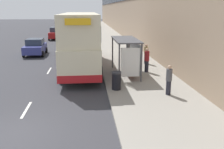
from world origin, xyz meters
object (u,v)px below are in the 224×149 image
at_px(car_1, 68,25).
at_px(car_2, 56,33).
at_px(double_decker_bus_near, 81,40).
at_px(litter_bin, 116,81).
at_px(car_0, 35,47).
at_px(pedestrian_1, 128,50).
at_px(pedestrian_at_shelter, 169,80).
at_px(pedestrian_2, 147,60).
at_px(bus_shelter, 129,50).
at_px(pedestrian_3, 146,54).

distance_m(car_1, car_2, 23.56).
relative_size(double_decker_bus_near, litter_bin, 10.48).
bearing_deg(car_0, pedestrian_1, 154.25).
distance_m(car_2, pedestrian_at_shelter, 28.94).
height_order(car_0, pedestrian_2, pedestrian_2).
relative_size(car_0, car_1, 0.90).
relative_size(pedestrian_at_shelter, pedestrian_1, 0.89).
xyz_separation_m(car_2, pedestrian_1, (8.40, -18.06, 0.17)).
bearing_deg(car_0, car_2, -92.27).
xyz_separation_m(car_0, pedestrian_1, (8.95, -4.31, 0.25)).
bearing_deg(pedestrian_at_shelter, car_1, 99.82).
distance_m(double_decker_bus_near, car_1, 44.37).
bearing_deg(pedestrian_at_shelter, car_0, 124.82).
xyz_separation_m(car_0, litter_bin, (6.90, -12.59, -0.16)).
height_order(car_1, pedestrian_2, pedestrian_2).
relative_size(car_0, pedestrian_1, 2.12).
height_order(car_0, car_2, car_2).
distance_m(bus_shelter, car_0, 12.53).
bearing_deg(car_0, pedestrian_at_shelter, 124.82).
xyz_separation_m(car_0, pedestrian_3, (10.18, -5.93, 0.16)).
relative_size(bus_shelter, pedestrian_3, 2.54).
relative_size(car_1, pedestrian_3, 2.62).
bearing_deg(car_0, litter_bin, 118.71).
distance_m(bus_shelter, pedestrian_3, 4.21).
bearing_deg(car_2, double_decker_bus_near, 101.73).
height_order(car_2, pedestrian_3, car_2).
bearing_deg(car_0, pedestrian_2, 137.47).
relative_size(pedestrian_at_shelter, litter_bin, 1.55).
distance_m(bus_shelter, car_1, 47.39).
distance_m(car_2, pedestrian_2, 24.26).
bearing_deg(car_2, car_1, -90.44).
bearing_deg(car_2, bus_shelter, 108.05).
height_order(bus_shelter, pedestrian_2, bus_shelter).
relative_size(car_0, pedestrian_2, 2.21).
distance_m(bus_shelter, pedestrian_1, 5.30).
distance_m(car_1, pedestrian_1, 42.43).
bearing_deg(pedestrian_3, bus_shelter, -120.12).
distance_m(double_decker_bus_near, pedestrian_at_shelter, 8.48).
xyz_separation_m(pedestrian_1, pedestrian_2, (0.62, -4.46, -0.04)).
bearing_deg(pedestrian_2, bus_shelter, -153.80).
bearing_deg(pedestrian_at_shelter, double_decker_bus_near, 124.54).
xyz_separation_m(double_decker_bus_near, pedestrian_1, (4.13, 2.54, -1.21)).
distance_m(pedestrian_2, pedestrian_3, 2.91).
bearing_deg(pedestrian_1, car_0, 154.25).
distance_m(car_2, pedestrian_1, 19.92).
bearing_deg(car_2, car_0, 87.73).
xyz_separation_m(pedestrian_2, litter_bin, (-2.67, -3.81, -0.37)).
xyz_separation_m(car_0, car_1, (0.73, 37.31, 0.03)).
bearing_deg(pedestrian_2, car_2, 111.83).
distance_m(car_0, car_2, 13.76).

